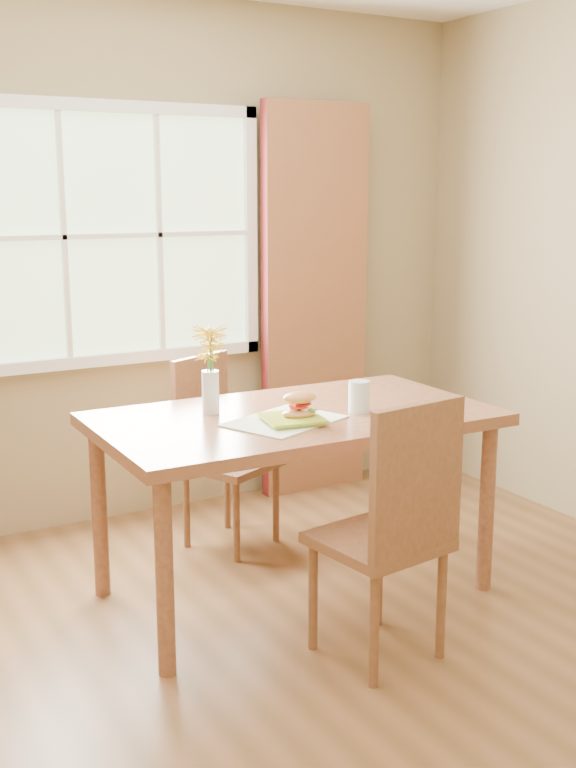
% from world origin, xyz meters
% --- Properties ---
extents(room, '(4.24, 3.84, 2.74)m').
position_xyz_m(room, '(0.00, 0.00, 1.35)').
color(room, brown).
rests_on(room, ground).
extents(window, '(1.62, 0.06, 1.32)m').
position_xyz_m(window, '(0.00, 1.87, 1.50)').
color(window, '#BADEA7').
rests_on(window, room).
extents(curtain_right, '(0.65, 0.08, 2.20)m').
position_xyz_m(curtain_right, '(1.15, 1.78, 1.10)').
color(curtain_right, maroon).
rests_on(curtain_right, room).
extents(dining_table, '(1.67, 0.95, 0.81)m').
position_xyz_m(dining_table, '(0.34, 0.61, 0.72)').
color(dining_table, '#945A38').
rests_on(dining_table, room).
extents(chair_near, '(0.47, 0.47, 1.01)m').
position_xyz_m(chair_near, '(0.35, -0.10, 0.55)').
color(chair_near, brown).
rests_on(chair_near, room).
extents(chair_far, '(0.52, 0.52, 0.93)m').
position_xyz_m(chair_far, '(0.31, 1.30, 0.51)').
color(chair_far, brown).
rests_on(chair_far, room).
extents(placemat, '(0.54, 0.47, 0.01)m').
position_xyz_m(placemat, '(0.23, 0.51, 0.81)').
color(placemat, beige).
rests_on(placemat, dining_table).
extents(plate, '(0.27, 0.27, 0.01)m').
position_xyz_m(plate, '(0.25, 0.47, 0.82)').
color(plate, '#99BB2E').
rests_on(plate, placemat).
extents(croissant_sandwich, '(0.16, 0.12, 0.11)m').
position_xyz_m(croissant_sandwich, '(0.28, 0.47, 0.88)').
color(croissant_sandwich, '#ED9351').
rests_on(croissant_sandwich, plate).
extents(water_glass, '(0.09, 0.09, 0.14)m').
position_xyz_m(water_glass, '(0.58, 0.49, 0.87)').
color(water_glass, silver).
rests_on(water_glass, dining_table).
extents(flower_vase, '(0.15, 0.15, 0.37)m').
position_xyz_m(flower_vase, '(0.03, 0.78, 1.04)').
color(flower_vase, silver).
rests_on(flower_vase, dining_table).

